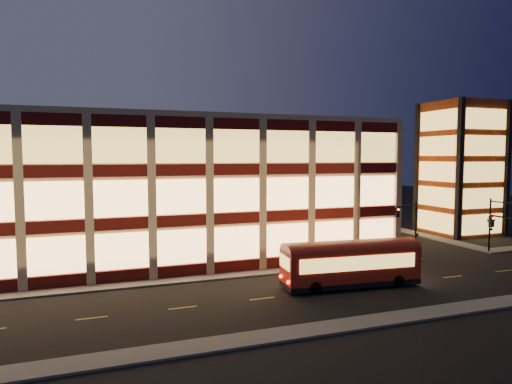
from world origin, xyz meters
name	(u,v)px	position (x,y,z in m)	size (l,w,h in m)	color
ground	(193,283)	(0.00, 0.00, 0.00)	(200.00, 200.00, 0.00)	black
sidewalk_office_south	(155,282)	(-3.00, 1.00, 0.07)	(54.00, 2.00, 0.15)	#514F4C
sidewalk_office_east	(332,234)	(23.00, 17.00, 0.07)	(2.00, 30.00, 0.15)	#514F4C
sidewalk_tower_west	(399,229)	(34.00, 17.00, 0.07)	(2.00, 30.00, 0.15)	#514F4C
sidewalk_near	(241,341)	(0.00, -13.00, 0.07)	(100.00, 2.00, 0.15)	#514F4C
office_building	(136,186)	(-2.91, 16.91, 7.25)	(50.45, 30.45, 14.50)	tan
stair_tower	(460,168)	(39.95, 11.95, 8.99)	(8.60, 8.60, 18.00)	#8C3814
traffic_signal_far	(409,221)	(22.21, 0.24, 4.11)	(3.79, 1.87, 6.00)	black
traffic_signal_right	(501,217)	(33.50, -0.62, 4.10)	(1.20, 4.37, 6.00)	black
trolley_bus	(351,261)	(11.90, -5.47, 2.12)	(11.48, 3.80, 3.82)	#9F1908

